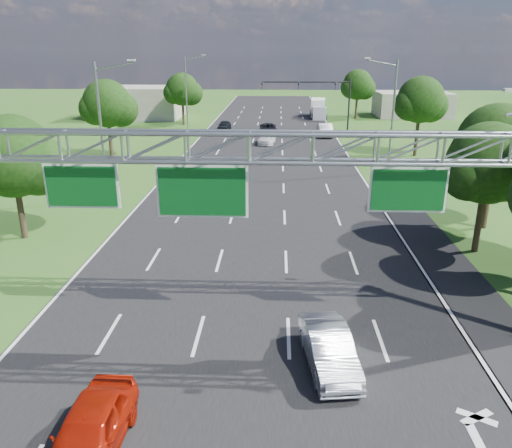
# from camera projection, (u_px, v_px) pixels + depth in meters

# --- Properties ---
(ground) EXTENTS (220.00, 220.00, 0.00)m
(ground) POSITION_uv_depth(u_px,v_px,m) (260.00, 202.00, 37.26)
(ground) COLOR #285419
(ground) RESTS_ON ground
(road) EXTENTS (18.00, 180.00, 0.02)m
(road) POSITION_uv_depth(u_px,v_px,m) (260.00, 202.00, 37.26)
(road) COLOR black
(road) RESTS_ON ground
(road_flare) EXTENTS (3.00, 30.00, 0.02)m
(road_flare) POSITION_uv_depth(u_px,v_px,m) (480.00, 311.00, 21.76)
(road_flare) COLOR black
(road_flare) RESTS_ON ground
(sign_gantry) EXTENTS (23.50, 1.00, 9.56)m
(sign_gantry) POSITION_uv_depth(u_px,v_px,m) (252.00, 164.00, 17.99)
(sign_gantry) COLOR gray
(sign_gantry) RESTS_ON ground
(traffic_signal) EXTENTS (12.21, 0.24, 7.00)m
(traffic_signal) POSITION_uv_depth(u_px,v_px,m) (324.00, 93.00, 68.24)
(traffic_signal) COLOR black
(traffic_signal) RESTS_ON ground
(streetlight_l_near) EXTENTS (2.97, 0.22, 10.16)m
(streetlight_l_near) POSITION_uv_depth(u_px,v_px,m) (103.00, 126.00, 35.88)
(streetlight_l_near) COLOR gray
(streetlight_l_near) RESTS_ON ground
(streetlight_l_far) EXTENTS (2.97, 0.22, 10.16)m
(streetlight_l_far) POSITION_uv_depth(u_px,v_px,m) (188.00, 89.00, 68.87)
(streetlight_l_far) COLOR gray
(streetlight_l_far) RESTS_ON ground
(streetlight_r_mid) EXTENTS (2.97, 0.22, 10.16)m
(streetlight_r_mid) POSITION_uv_depth(u_px,v_px,m) (391.00, 111.00, 44.38)
(streetlight_r_mid) COLOR gray
(streetlight_r_mid) RESTS_ON ground
(tree_verge_la) EXTENTS (5.76, 4.80, 7.40)m
(tree_verge_la) POSITION_uv_depth(u_px,v_px,m) (14.00, 160.00, 28.75)
(tree_verge_la) COLOR #2D2116
(tree_verge_la) RESTS_ON ground
(tree_verge_lb) EXTENTS (5.76, 4.80, 8.06)m
(tree_verge_lb) POSITION_uv_depth(u_px,v_px,m) (108.00, 106.00, 50.30)
(tree_verge_lb) COLOR #2D2116
(tree_verge_lb) RESTS_ON ground
(tree_verge_lc) EXTENTS (5.76, 4.80, 7.62)m
(tree_verge_lc) POSITION_uv_depth(u_px,v_px,m) (183.00, 91.00, 73.89)
(tree_verge_lc) COLOR #2D2116
(tree_verge_lc) RESTS_ON ground
(tree_verge_rd) EXTENTS (5.76, 4.80, 8.28)m
(tree_verge_rd) POSITION_uv_depth(u_px,v_px,m) (421.00, 102.00, 51.74)
(tree_verge_rd) COLOR #2D2116
(tree_verge_rd) RESTS_ON ground
(tree_verge_re) EXTENTS (5.76, 4.80, 7.84)m
(tree_verge_re) POSITION_uv_depth(u_px,v_px,m) (358.00, 86.00, 80.25)
(tree_verge_re) COLOR #2D2116
(tree_verge_re) RESTS_ON ground
(building_left) EXTENTS (14.00, 10.00, 5.00)m
(building_left) POSITION_uv_depth(u_px,v_px,m) (138.00, 102.00, 82.58)
(building_left) COLOR gray
(building_left) RESTS_ON ground
(building_right) EXTENTS (12.00, 9.00, 4.00)m
(building_right) POSITION_uv_depth(u_px,v_px,m) (412.00, 104.00, 84.63)
(building_right) COLOR gray
(building_right) RESTS_ON ground
(red_coupe) EXTENTS (1.86, 4.45, 1.50)m
(red_coupe) POSITION_uv_depth(u_px,v_px,m) (90.00, 431.00, 13.87)
(red_coupe) COLOR #AC1907
(red_coupe) RESTS_ON ground
(silver_sedan) EXTENTS (2.08, 4.47, 1.42)m
(silver_sedan) POSITION_uv_depth(u_px,v_px,m) (329.00, 349.00, 17.78)
(silver_sedan) COLOR #AAB0B6
(silver_sedan) RESTS_ON ground
(car_queue_a) EXTENTS (2.25, 4.75, 1.34)m
(car_queue_a) POSITION_uv_depth(u_px,v_px,m) (267.00, 138.00, 60.17)
(car_queue_a) COLOR white
(car_queue_a) RESTS_ON ground
(car_queue_b) EXTENTS (2.52, 4.94, 1.34)m
(car_queue_b) POSITION_uv_depth(u_px,v_px,m) (268.00, 129.00, 67.45)
(car_queue_b) COLOR black
(car_queue_b) RESTS_ON ground
(car_queue_c) EXTENTS (1.83, 4.02, 1.34)m
(car_queue_c) POSITION_uv_depth(u_px,v_px,m) (224.00, 126.00, 70.12)
(car_queue_c) COLOR black
(car_queue_c) RESTS_ON ground
(car_queue_d) EXTENTS (2.03, 5.06, 1.63)m
(car_queue_d) POSITION_uv_depth(u_px,v_px,m) (325.00, 130.00, 65.20)
(car_queue_d) COLOR #BEBEBE
(car_queue_d) RESTS_ON ground
(box_truck) EXTENTS (2.73, 7.92, 2.94)m
(box_truck) POSITION_uv_depth(u_px,v_px,m) (318.00, 109.00, 83.37)
(box_truck) COLOR white
(box_truck) RESTS_ON ground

